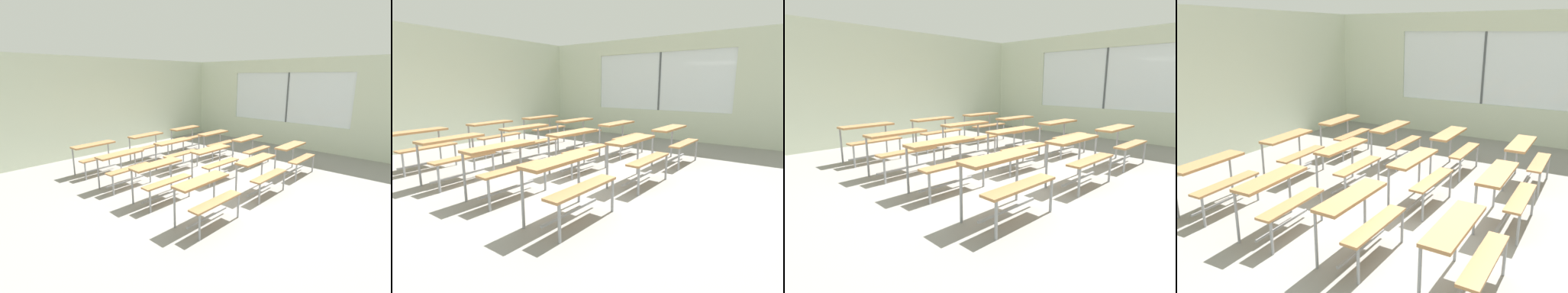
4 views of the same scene
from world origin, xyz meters
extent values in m
cube|color=gray|center=(0.00, 0.00, -0.03)|extent=(10.00, 9.00, 0.05)
cube|color=beige|center=(0.00, 4.50, 1.50)|extent=(10.00, 0.12, 3.00)
cube|color=beige|center=(5.00, 0.00, 0.42)|extent=(0.12, 9.00, 0.85)
cube|color=beige|center=(5.00, 0.00, 2.77)|extent=(0.12, 9.00, 0.45)
cube|color=beige|center=(5.00, 3.55, 1.70)|extent=(0.12, 1.90, 1.70)
cube|color=white|center=(5.00, 0.50, 1.70)|extent=(0.02, 4.20, 1.70)
cube|color=#4C5156|center=(5.00, 0.50, 1.70)|extent=(0.06, 0.05, 1.70)
cube|color=#A87547|center=(-1.15, -0.95, 0.72)|extent=(1.10, 0.33, 0.04)
cube|color=#A87547|center=(-1.15, -1.27, 0.44)|extent=(1.10, 0.23, 0.03)
cylinder|color=gray|center=(-1.64, -0.81, 0.36)|extent=(0.04, 0.04, 0.72)
cylinder|color=gray|center=(-0.64, -0.82, 0.36)|extent=(0.04, 0.04, 0.72)
cylinder|color=gray|center=(-1.65, -1.36, 0.22)|extent=(0.04, 0.04, 0.44)
cylinder|color=gray|center=(-0.65, -1.37, 0.22)|extent=(0.04, 0.04, 0.44)
cube|color=gray|center=(-1.15, -1.09, 0.10)|extent=(1.00, 0.04, 0.03)
cube|color=#A87547|center=(0.57, -0.97, 0.72)|extent=(1.10, 0.33, 0.04)
cube|color=#A87547|center=(0.56, -1.29, 0.44)|extent=(1.10, 0.23, 0.03)
cylinder|color=gray|center=(0.07, -0.82, 0.36)|extent=(0.04, 0.04, 0.72)
cylinder|color=gray|center=(1.07, -0.84, 0.36)|extent=(0.04, 0.04, 0.72)
cylinder|color=gray|center=(0.06, -1.37, 0.22)|extent=(0.04, 0.04, 0.44)
cylinder|color=gray|center=(1.06, -1.39, 0.22)|extent=(0.04, 0.04, 0.44)
cube|color=gray|center=(0.57, -1.11, 0.10)|extent=(1.00, 0.05, 0.03)
cube|color=#A87547|center=(2.25, -0.96, 0.72)|extent=(1.10, 0.33, 0.04)
cube|color=#A87547|center=(2.24, -1.28, 0.44)|extent=(1.10, 0.23, 0.03)
cylinder|color=gray|center=(1.75, -0.81, 0.36)|extent=(0.04, 0.04, 0.72)
cylinder|color=gray|center=(2.75, -0.82, 0.36)|extent=(0.04, 0.04, 0.72)
cylinder|color=gray|center=(1.74, -1.36, 0.22)|extent=(0.04, 0.04, 0.44)
cylinder|color=gray|center=(2.74, -1.37, 0.22)|extent=(0.04, 0.04, 0.44)
cube|color=gray|center=(2.25, -1.10, 0.10)|extent=(1.00, 0.04, 0.03)
cube|color=#A87547|center=(-1.07, 0.31, 0.72)|extent=(1.11, 0.34, 0.04)
cube|color=#A87547|center=(-1.08, -0.01, 0.44)|extent=(1.10, 0.24, 0.03)
cylinder|color=gray|center=(-1.57, 0.46, 0.36)|extent=(0.04, 0.04, 0.72)
cylinder|color=gray|center=(-0.57, 0.44, 0.36)|extent=(0.04, 0.04, 0.72)
cylinder|color=gray|center=(-1.58, -0.09, 0.22)|extent=(0.04, 0.04, 0.44)
cylinder|color=gray|center=(-0.58, -0.11, 0.22)|extent=(0.04, 0.04, 0.44)
cube|color=gray|center=(-1.07, 0.17, 0.10)|extent=(1.00, 0.05, 0.03)
cube|color=#A87547|center=(0.60, 0.29, 0.72)|extent=(1.11, 0.37, 0.04)
cube|color=#A87547|center=(0.58, -0.03, 0.44)|extent=(1.11, 0.27, 0.03)
cylinder|color=gray|center=(0.10, 0.45, 0.36)|extent=(0.04, 0.04, 0.72)
cylinder|color=gray|center=(1.10, 0.41, 0.36)|extent=(0.04, 0.04, 0.72)
cylinder|color=gray|center=(0.08, -0.10, 0.22)|extent=(0.04, 0.04, 0.44)
cylinder|color=gray|center=(1.08, -0.14, 0.22)|extent=(0.04, 0.04, 0.44)
cube|color=gray|center=(0.59, 0.15, 0.10)|extent=(1.00, 0.07, 0.03)
cube|color=#A87547|center=(2.28, 0.33, 0.72)|extent=(1.11, 0.34, 0.04)
cube|color=#A87547|center=(2.27, 0.01, 0.44)|extent=(1.10, 0.24, 0.03)
cylinder|color=gray|center=(1.78, 0.48, 0.36)|extent=(0.04, 0.04, 0.72)
cylinder|color=gray|center=(2.78, 0.46, 0.36)|extent=(0.04, 0.04, 0.72)
cylinder|color=gray|center=(1.77, -0.07, 0.22)|extent=(0.04, 0.04, 0.44)
cylinder|color=gray|center=(2.77, -0.09, 0.22)|extent=(0.04, 0.04, 0.44)
cube|color=gray|center=(2.28, 0.19, 0.10)|extent=(1.00, 0.05, 0.03)
cube|color=#A87547|center=(-1.12, 1.52, 0.72)|extent=(1.11, 0.36, 0.04)
cube|color=#A87547|center=(-1.11, 1.20, 0.44)|extent=(1.11, 0.26, 0.03)
cylinder|color=gray|center=(-1.62, 1.64, 0.36)|extent=(0.04, 0.04, 0.72)
cylinder|color=gray|center=(-0.62, 1.68, 0.36)|extent=(0.04, 0.04, 0.72)
cylinder|color=gray|center=(-1.60, 1.10, 0.22)|extent=(0.04, 0.04, 0.44)
cylinder|color=gray|center=(-0.60, 1.13, 0.22)|extent=(0.04, 0.04, 0.44)
cube|color=gray|center=(-1.11, 1.38, 0.10)|extent=(1.00, 0.06, 0.03)
cube|color=#A87547|center=(0.56, 1.57, 0.72)|extent=(1.11, 0.34, 0.04)
cube|color=#A87547|center=(0.56, 1.25, 0.44)|extent=(1.10, 0.24, 0.03)
cylinder|color=gray|center=(0.07, 1.72, 0.36)|extent=(0.04, 0.04, 0.72)
cylinder|color=gray|center=(1.07, 1.70, 0.36)|extent=(0.04, 0.04, 0.72)
cylinder|color=gray|center=(0.06, 1.17, 0.22)|extent=(0.04, 0.04, 0.44)
cylinder|color=gray|center=(1.06, 1.15, 0.22)|extent=(0.04, 0.04, 0.44)
cube|color=gray|center=(0.56, 1.43, 0.10)|extent=(1.00, 0.05, 0.03)
cube|color=#A87547|center=(2.21, 1.53, 0.72)|extent=(1.11, 0.35, 0.04)
cube|color=#A87547|center=(2.20, 1.21, 0.44)|extent=(1.11, 0.25, 0.03)
cylinder|color=gray|center=(1.72, 1.68, 0.36)|extent=(0.04, 0.04, 0.72)
cylinder|color=gray|center=(2.72, 1.66, 0.36)|extent=(0.04, 0.04, 0.72)
cylinder|color=gray|center=(1.70, 1.13, 0.22)|extent=(0.04, 0.04, 0.44)
cylinder|color=gray|center=(2.70, 1.11, 0.22)|extent=(0.04, 0.04, 0.44)
cube|color=gray|center=(2.21, 1.39, 0.10)|extent=(1.00, 0.06, 0.03)
cube|color=#A87547|center=(-1.07, 2.81, 0.72)|extent=(1.11, 0.36, 0.04)
cube|color=#A87547|center=(-1.06, 2.49, 0.44)|extent=(1.11, 0.26, 0.03)
cylinder|color=gray|center=(-1.58, 2.93, 0.36)|extent=(0.04, 0.04, 0.72)
cylinder|color=gray|center=(-0.58, 2.96, 0.36)|extent=(0.04, 0.04, 0.72)
cylinder|color=gray|center=(-1.56, 2.38, 0.22)|extent=(0.04, 0.04, 0.44)
cylinder|color=gray|center=(-0.56, 2.41, 0.22)|extent=(0.04, 0.04, 0.44)
cube|color=gray|center=(-1.07, 2.67, 0.10)|extent=(1.00, 0.07, 0.03)
cube|color=#A87547|center=(0.60, 2.80, 0.72)|extent=(1.11, 0.35, 0.04)
cube|color=#A87547|center=(0.60, 2.48, 0.44)|extent=(1.11, 0.25, 0.03)
cylinder|color=gray|center=(0.09, 2.93, 0.36)|extent=(0.04, 0.04, 0.72)
cylinder|color=gray|center=(1.09, 2.95, 0.36)|extent=(0.04, 0.04, 0.72)
cylinder|color=gray|center=(0.11, 2.38, 0.22)|extent=(0.04, 0.04, 0.44)
cylinder|color=gray|center=(1.11, 2.40, 0.22)|extent=(0.04, 0.04, 0.44)
cube|color=gray|center=(0.60, 2.66, 0.10)|extent=(1.00, 0.06, 0.03)
cube|color=#A87547|center=(2.23, 2.77, 0.72)|extent=(1.10, 0.32, 0.04)
cube|color=#A87547|center=(2.23, 2.45, 0.44)|extent=(1.10, 0.22, 0.03)
cylinder|color=gray|center=(1.73, 2.91, 0.36)|extent=(0.04, 0.04, 0.72)
cylinder|color=gray|center=(2.73, 2.91, 0.36)|extent=(0.04, 0.04, 0.72)
cylinder|color=gray|center=(1.73, 2.36, 0.22)|extent=(0.04, 0.04, 0.44)
cylinder|color=gray|center=(2.73, 2.36, 0.22)|extent=(0.04, 0.04, 0.44)
cube|color=gray|center=(2.23, 2.63, 0.10)|extent=(1.00, 0.03, 0.03)
camera|label=1|loc=(-4.55, -3.94, 2.43)|focal=26.31mm
camera|label=2|loc=(-3.80, -3.30, 1.60)|focal=28.00mm
camera|label=3|loc=(-3.80, -3.30, 1.60)|focal=28.00mm
camera|label=4|loc=(-4.60, -2.03, 2.56)|focal=36.40mm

